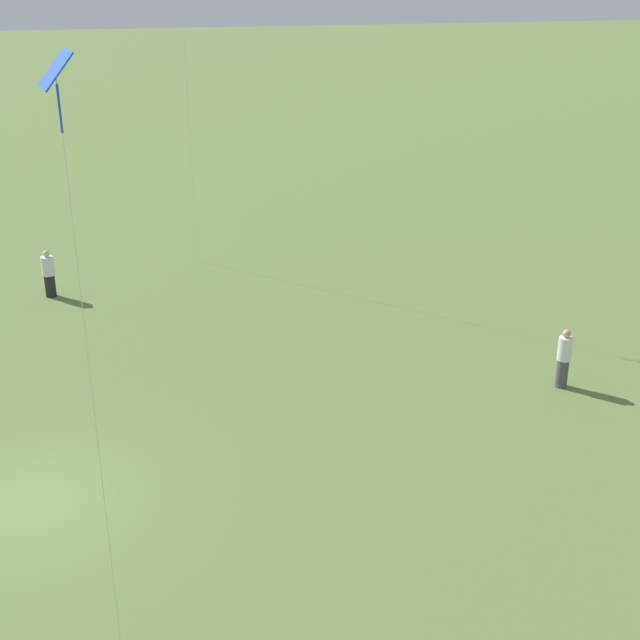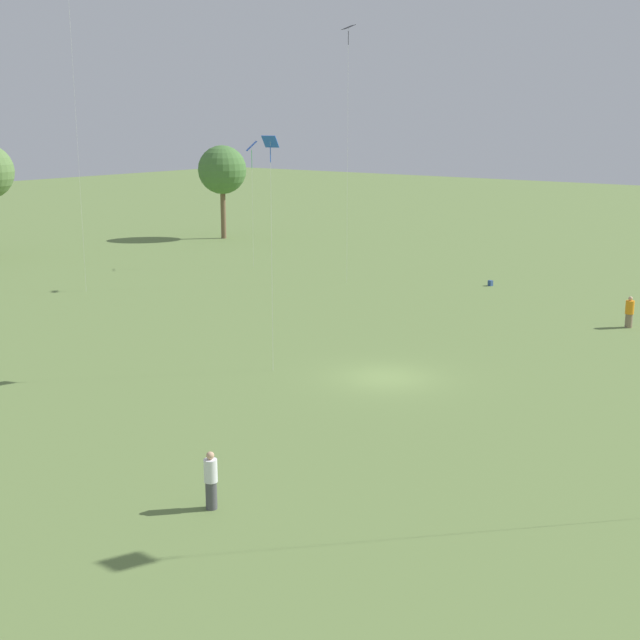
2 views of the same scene
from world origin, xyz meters
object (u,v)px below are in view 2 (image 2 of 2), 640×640
object	(u,v)px
kite_4	(348,46)
picnic_bag_0	(490,283)
person_3	(211,481)
person_2	(629,312)
kite_0	(252,149)
kite_3	(270,156)

from	to	relation	value
kite_4	picnic_bag_0	size ratio (longest dim) A/B	46.08
person_3	person_2	bearing A→B (deg)	118.27
kite_0	kite_3	bearing A→B (deg)	40.80
person_3	kite_4	bearing A→B (deg)	151.51
person_3	kite_0	bearing A→B (deg)	161.91
person_3	kite_4	size ratio (longest dim) A/B	0.10
person_3	picnic_bag_0	size ratio (longest dim) A/B	4.80
kite_3	picnic_bag_0	world-z (taller)	kite_3
kite_4	kite_0	bearing A→B (deg)	-112.80
person_3	kite_3	xyz separation A→B (m)	(12.47, 8.09, 8.82)
person_3	kite_4	distance (m)	40.36
kite_3	kite_4	xyz separation A→B (m)	(20.20, 10.21, 6.23)
person_3	picnic_bag_0	distance (m)	38.70
person_3	kite_4	xyz separation A→B (m)	(32.67, 18.29, 15.05)
kite_0	kite_4	distance (m)	12.11
person_2	kite_0	size ratio (longest dim) A/B	0.18
person_2	kite_3	size ratio (longest dim) A/B	0.17
person_2	kite_4	xyz separation A→B (m)	(1.82, 20.45, 15.09)
kite_3	kite_4	world-z (taller)	kite_4
person_3	picnic_bag_0	bearing A→B (deg)	136.58
person_2	picnic_bag_0	world-z (taller)	person_2
person_2	person_3	world-z (taller)	person_3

